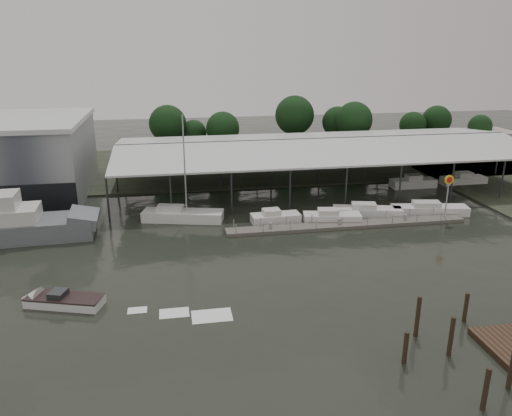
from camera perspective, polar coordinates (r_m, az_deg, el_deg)
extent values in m
plane|color=black|center=(45.74, -3.24, -7.64)|extent=(200.00, 200.00, 0.00)
cube|color=#393F2F|center=(85.34, -6.64, 4.78)|extent=(140.00, 30.00, 0.30)
cube|color=#2B2D30|center=(73.36, 7.38, 7.83)|extent=(58.00, 0.40, 0.30)
cylinder|color=#2B2D30|center=(60.36, -16.59, 0.96)|extent=(0.24, 0.24, 5.50)
cylinder|color=#2B2D30|center=(82.52, -14.97, 5.69)|extent=(0.24, 0.24, 5.50)
cylinder|color=#2B2D30|center=(96.50, 22.01, 6.76)|extent=(0.24, 0.24, 5.50)
cube|color=#5E5A53|center=(57.99, 10.42, -1.93)|extent=(28.00, 2.00, 0.40)
cylinder|color=#949799|center=(53.94, -2.30, -2.52)|extent=(0.10, 0.10, 1.20)
cylinder|color=#949799|center=(64.11, 21.15, -0.35)|extent=(0.10, 0.10, 1.20)
cube|color=#949799|center=(57.49, 9.51, -1.53)|extent=(0.30, 0.30, 0.70)
cylinder|color=#949799|center=(62.38, 20.95, 0.82)|extent=(0.16, 0.16, 5.00)
cylinder|color=yellow|center=(61.72, 21.22, 3.03)|extent=(1.10, 0.12, 1.10)
cylinder|color=red|center=(61.66, 21.25, 3.01)|extent=(0.70, 0.05, 0.70)
cube|color=#9E958B|center=(106.04, 24.61, 6.97)|extent=(10.00, 8.00, 4.00)
cube|color=slate|center=(59.15, -26.07, -2.44)|extent=(16.91, 5.80, 2.40)
cube|color=slate|center=(57.52, -19.10, -1.05)|extent=(3.44, 4.87, 1.80)
cube|color=silver|center=(58.84, -27.25, -0.87)|extent=(8.05, 4.49, 1.80)
cube|color=white|center=(59.51, -8.34, -0.97)|extent=(9.78, 4.78, 1.40)
cube|color=silver|center=(59.56, -9.80, -0.12)|extent=(3.36, 2.47, 0.80)
cylinder|color=#949799|center=(57.67, -8.16, 4.83)|extent=(0.16, 0.16, 11.55)
cylinder|color=#949799|center=(59.34, -9.56, 0.33)|extent=(3.43, 0.95, 0.12)
cube|color=white|center=(43.42, -21.01, -9.94)|extent=(6.40, 3.77, 0.90)
cone|color=white|center=(44.87, -24.40, -9.45)|extent=(2.14, 2.39, 2.00)
cube|color=black|center=(43.24, -21.07, -9.47)|extent=(6.41, 3.82, 0.12)
cube|color=#2B2D30|center=(43.36, -21.68, -9.10)|extent=(1.57, 1.70, 0.50)
cube|color=white|center=(41.14, -13.41, -11.31)|extent=(2.30, 1.50, 0.04)
cube|color=white|center=(40.22, -9.33, -11.76)|extent=(3.10, 2.00, 0.04)
cube|color=white|center=(39.50, -5.07, -12.17)|extent=(3.90, 2.50, 0.04)
cube|color=white|center=(58.31, 2.25, -1.20)|extent=(5.80, 2.50, 1.10)
cube|color=silver|center=(57.95, 1.78, -0.48)|extent=(2.07, 1.71, 0.70)
cube|color=white|center=(59.03, 8.68, -1.15)|extent=(6.92, 3.31, 1.10)
cube|color=silver|center=(58.61, 8.25, -0.45)|extent=(2.57, 1.98, 0.70)
cube|color=white|center=(61.97, 12.60, -0.44)|extent=(8.48, 4.18, 1.10)
cube|color=silver|center=(61.53, 12.22, 0.24)|extent=(3.18, 2.27, 0.70)
cube|color=white|center=(64.68, 19.20, -0.24)|extent=(9.46, 3.83, 1.10)
cube|color=silver|center=(64.20, 18.89, 0.41)|extent=(3.46, 2.16, 0.70)
cylinder|color=#38291C|center=(36.86, 21.36, -13.90)|extent=(0.32, 0.32, 3.51)
cylinder|color=#38291C|center=(35.29, 27.09, -16.57)|extent=(0.32, 0.32, 3.24)
cylinder|color=#38291C|center=(35.34, 16.67, -15.44)|extent=(0.32, 0.32, 2.89)
cylinder|color=#38291C|center=(38.17, 17.95, -12.09)|extent=(0.32, 0.32, 3.74)
cylinder|color=#38291C|center=(41.43, 22.80, -10.78)|extent=(0.32, 0.32, 2.95)
cylinder|color=#38291C|center=(33.02, 24.72, -18.68)|extent=(0.32, 0.32, 3.34)
cylinder|color=#322316|center=(90.43, -9.91, 6.85)|extent=(0.50, 0.50, 4.65)
sphere|color=#173917|center=(89.70, -10.06, 9.47)|extent=(6.51, 6.51, 6.51)
cylinder|color=#322316|center=(91.58, -7.07, 6.70)|extent=(0.50, 0.50, 3.30)
sphere|color=#173917|center=(91.03, -7.14, 8.52)|extent=(4.62, 4.62, 4.62)
cylinder|color=#322316|center=(88.65, -3.77, 6.69)|extent=(0.50, 0.50, 4.15)
sphere|color=#173917|center=(87.96, -3.82, 9.07)|extent=(5.81, 5.81, 5.81)
cylinder|color=#322316|center=(94.81, 4.36, 7.75)|extent=(0.50, 0.50, 5.15)
sphere|color=#173917|center=(94.07, 4.43, 10.53)|extent=(7.21, 7.21, 7.21)
cylinder|color=#322316|center=(97.43, 9.18, 7.55)|extent=(0.50, 0.50, 4.11)
sphere|color=#173917|center=(96.81, 9.29, 9.70)|extent=(5.76, 5.76, 5.76)
cylinder|color=#322316|center=(94.34, 10.99, 7.29)|extent=(0.50, 0.50, 4.73)
sphere|color=#173917|center=(93.63, 11.15, 9.84)|extent=(6.62, 6.62, 6.62)
cylinder|color=#322316|center=(101.66, 17.30, 7.26)|extent=(0.50, 0.50, 3.59)
sphere|color=#173917|center=(101.13, 17.47, 9.05)|extent=(5.02, 5.02, 5.02)
cylinder|color=#322316|center=(105.04, 19.72, 7.47)|extent=(0.50, 0.50, 4.03)
sphere|color=#173917|center=(104.48, 19.93, 9.42)|extent=(5.65, 5.65, 5.65)
cylinder|color=#322316|center=(107.60, 24.02, 6.98)|extent=(0.50, 0.50, 3.23)
sphere|color=#173917|center=(107.14, 24.22, 8.50)|extent=(4.52, 4.52, 4.52)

